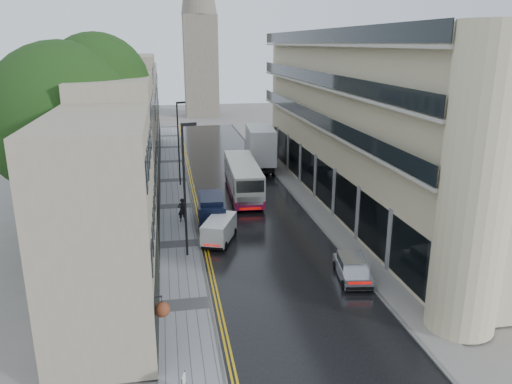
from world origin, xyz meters
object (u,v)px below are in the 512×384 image
object	(u,v)px
white_lorry	(250,151)
silver_hatchback	(345,278)
tree_far	(99,125)
pedestrian	(182,210)
white_van	(203,236)
navy_van	(200,217)
lamp_post_far	(179,144)
cream_bus	(233,188)
tree_near	(68,146)
lamp_post_near	(185,192)

from	to	relation	value
white_lorry	silver_hatchback	world-z (taller)	white_lorry
tree_far	pedestrian	xyz separation A→B (m)	(6.72, -9.43, -5.18)
pedestrian	white_van	bearing A→B (deg)	91.82
navy_van	white_van	bearing A→B (deg)	-87.08
silver_hatchback	navy_van	bearing A→B (deg)	134.03
white_van	lamp_post_far	distance (m)	15.89
silver_hatchback	navy_van	size ratio (longest dim) A/B	0.77
cream_bus	silver_hatchback	size ratio (longest dim) A/B	2.96
silver_hatchback	pedestrian	xyz separation A→B (m)	(-8.42, 12.38, 0.34)
cream_bus	pedestrian	xyz separation A→B (m)	(-4.40, -3.60, -0.45)
tree_near	pedestrian	world-z (taller)	tree_near
pedestrian	navy_van	bearing A→B (deg)	106.14
navy_van	lamp_post_far	distance (m)	13.05
navy_van	lamp_post_far	bearing A→B (deg)	97.38
tree_far	navy_van	bearing A→B (deg)	-56.03
white_lorry	lamp_post_near	xyz separation A→B (m)	(-7.56, -20.38, 2.01)
silver_hatchback	white_van	bearing A→B (deg)	143.32
cream_bus	white_lorry	xyz separation A→B (m)	(3.20, 10.44, 0.83)
white_lorry	pedestrian	world-z (taller)	white_lorry
cream_bus	lamp_post_far	distance (m)	8.40
cream_bus	navy_van	distance (m)	6.72
pedestrian	lamp_post_far	size ratio (longest dim) A/B	0.24
tree_far	navy_van	distance (m)	15.00
navy_van	lamp_post_far	xyz separation A→B (m)	(-0.99, 12.70, 2.81)
lamp_post_near	lamp_post_far	size ratio (longest dim) A/B	1.08
silver_hatchback	lamp_post_near	size ratio (longest dim) A/B	0.43
white_lorry	navy_van	xyz separation A→B (m)	(-6.42, -16.33, -1.10)
white_van	lamp_post_far	xyz separation A→B (m)	(-0.99, 15.54, 3.18)
tree_far	cream_bus	distance (m)	13.42
white_van	pedestrian	size ratio (longest dim) A/B	2.02
white_lorry	navy_van	bearing A→B (deg)	-107.07
cream_bus	silver_hatchback	world-z (taller)	cream_bus
tree_near	lamp_post_far	world-z (taller)	tree_near
tree_near	tree_far	world-z (taller)	tree_near
tree_far	white_lorry	world-z (taller)	tree_far
tree_far	pedestrian	bearing A→B (deg)	-54.55
white_van	pedestrian	world-z (taller)	pedestrian
tree_near	white_van	size ratio (longest dim) A/B	3.71
white_van	cream_bus	bearing A→B (deg)	91.33
tree_near	lamp_post_far	size ratio (longest dim) A/B	1.77
white_van	navy_van	xyz separation A→B (m)	(0.00, 2.84, 0.37)
pedestrian	lamp_post_near	xyz separation A→B (m)	(0.05, -6.34, 3.30)
tree_near	silver_hatchback	world-z (taller)	tree_near
white_lorry	lamp_post_far	size ratio (longest dim) A/B	1.12
white_lorry	white_van	size ratio (longest dim) A/B	2.36
navy_van	lamp_post_far	size ratio (longest dim) A/B	0.61
cream_bus	white_van	xyz separation A→B (m)	(-3.22, -8.73, -0.63)
tree_near	navy_van	size ratio (longest dim) A/B	2.92
tree_near	white_van	xyz separation A→B (m)	(8.20, -1.56, -6.08)
lamp_post_far	white_lorry	bearing A→B (deg)	6.78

